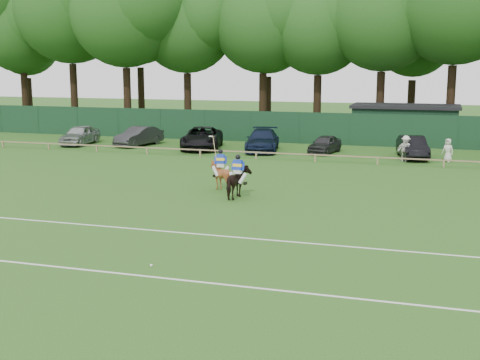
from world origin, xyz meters
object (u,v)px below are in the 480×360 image
at_px(spectator_mid, 404,150).
at_px(sedan_grey, 139,136).
at_px(sedan_silver, 80,135).
at_px(polo_ball, 151,265).
at_px(estate_black, 413,147).
at_px(hatch_grey, 325,144).
at_px(suv_black, 202,138).
at_px(spectator_left, 406,148).
at_px(horse_dark, 238,183).
at_px(sedan_navy, 262,140).
at_px(spectator_right, 448,150).
at_px(utility_shed, 405,124).
at_px(horse_chestnut, 221,175).

bearing_deg(spectator_mid, sedan_grey, 159.47).
relative_size(sedan_silver, polo_ball, 49.79).
bearing_deg(sedan_silver, estate_black, -4.32).
height_order(hatch_grey, polo_ball, hatch_grey).
distance_m(suv_black, spectator_mid, 14.86).
relative_size(suv_black, spectator_left, 3.54).
relative_size(horse_dark, sedan_grey, 0.41).
distance_m(sedan_grey, spectator_left, 20.23).
relative_size(horse_dark, hatch_grey, 0.48).
height_order(horse_dark, sedan_navy, sedan_navy).
bearing_deg(sedan_navy, hatch_grey, -6.83).
bearing_deg(polo_ball, estate_black, 75.33).
height_order(spectator_right, utility_shed, utility_shed).
bearing_deg(hatch_grey, utility_shed, 67.50).
xyz_separation_m(sedan_grey, spectator_right, (22.81, -1.50, 0.03)).
bearing_deg(suv_black, sedan_navy, -10.69).
height_order(horse_chestnut, sedan_navy, sedan_navy).
relative_size(horse_chestnut, spectator_right, 0.99).
bearing_deg(spectator_right, sedan_silver, -154.58).
distance_m(horse_dark, estate_black, 17.43).
distance_m(spectator_left, spectator_mid, 0.49).
relative_size(sedan_silver, estate_black, 0.99).
bearing_deg(spectator_left, sedan_grey, -161.92).
bearing_deg(estate_black, spectator_left, -121.70).
distance_m(sedan_silver, spectator_mid, 24.83).
xyz_separation_m(sedan_navy, estate_black, (10.60, -0.49, -0.05)).
bearing_deg(suv_black, polo_ball, -86.14).
bearing_deg(estate_black, spectator_mid, -118.86).
bearing_deg(horse_dark, spectator_right, -120.02).
height_order(suv_black, polo_ball, suv_black).
distance_m(sedan_grey, estate_black, 20.56).
bearing_deg(horse_chestnut, sedan_navy, -94.82).
relative_size(sedan_silver, spectator_right, 2.95).
distance_m(horse_dark, spectator_mid, 15.76).
distance_m(sedan_navy, spectator_right, 12.93).
height_order(horse_chestnut, spectator_right, spectator_right).
height_order(sedan_grey, suv_black, suv_black).
bearing_deg(sedan_silver, hatch_grey, -1.88).
xyz_separation_m(sedan_silver, estate_black, (25.26, 0.18, -0.02)).
xyz_separation_m(hatch_grey, spectator_left, (5.68, -1.91, 0.19)).
height_order(suv_black, estate_black, suv_black).
height_order(spectator_right, polo_ball, spectator_right).
relative_size(estate_black, polo_ball, 50.14).
bearing_deg(spectator_mid, suv_black, 158.45).
xyz_separation_m(horse_dark, spectator_right, (9.64, 14.89, -0.00)).
xyz_separation_m(spectator_mid, spectator_right, (2.73, 0.72, 0.01)).
distance_m(estate_black, polo_ball, 27.39).
distance_m(suv_black, spectator_left, 14.89).
xyz_separation_m(sedan_grey, suv_black, (5.33, -0.32, 0.08)).
height_order(estate_black, spectator_left, spectator_left).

